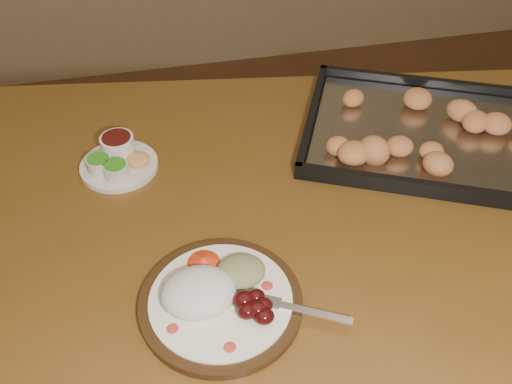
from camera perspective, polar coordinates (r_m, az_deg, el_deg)
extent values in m
cube|color=brown|center=(1.00, 0.32, -3.44)|extent=(1.62, 1.12, 0.04)
cylinder|color=#503518|center=(1.69, 22.98, -1.55)|extent=(0.07, 0.07, 0.71)
cylinder|color=#311E0D|center=(0.86, -3.53, -11.01)|extent=(0.24, 0.24, 0.01)
cylinder|color=white|center=(0.86, -3.56, -10.69)|extent=(0.21, 0.21, 0.01)
ellipsoid|color=#C0382E|center=(0.83, -8.34, -13.37)|extent=(0.02, 0.02, 0.00)
ellipsoid|color=#C0382E|center=(0.81, -2.63, -15.24)|extent=(0.02, 0.02, 0.00)
ellipsoid|color=#C0382E|center=(0.87, 1.12, -9.35)|extent=(0.02, 0.02, 0.00)
ellipsoid|color=#C0382E|center=(0.88, -8.19, -8.80)|extent=(0.02, 0.02, 0.00)
ellipsoid|color=white|center=(0.85, -5.78, -9.95)|extent=(0.14, 0.13, 0.05)
ellipsoid|color=#480A0C|center=(0.82, -0.87, -11.81)|extent=(0.03, 0.03, 0.02)
ellipsoid|color=#480A0C|center=(0.83, 0.69, -11.27)|extent=(0.03, 0.03, 0.02)
ellipsoid|color=#480A0C|center=(0.84, 0.00, -10.40)|extent=(0.03, 0.03, 0.02)
ellipsoid|color=#480A0C|center=(0.82, 0.84, -12.33)|extent=(0.03, 0.03, 0.02)
ellipsoid|color=#480A0C|center=(0.83, -1.23, -10.71)|extent=(0.03, 0.03, 0.02)
ellipsoid|color=#480A0C|center=(0.83, 0.16, -11.60)|extent=(0.03, 0.03, 0.02)
ellipsoid|color=#A08566|center=(0.87, -1.54, -7.91)|extent=(0.10, 0.09, 0.03)
cone|color=red|center=(0.89, -5.25, -6.86)|extent=(0.06, 0.06, 0.02)
cube|color=silver|center=(0.84, 5.68, -11.88)|extent=(0.11, 0.06, 0.00)
cube|color=silver|center=(0.84, 1.43, -10.92)|extent=(0.04, 0.03, 0.00)
cylinder|color=silver|center=(0.84, -0.11, -11.05)|extent=(0.02, 0.01, 0.00)
cylinder|color=silver|center=(0.85, 0.00, -10.76)|extent=(0.02, 0.01, 0.00)
cylinder|color=silver|center=(0.85, 0.10, -10.48)|extent=(0.02, 0.01, 0.00)
cylinder|color=silver|center=(0.85, 0.19, -10.20)|extent=(0.02, 0.01, 0.00)
cylinder|color=silver|center=(1.11, -13.52, 2.56)|extent=(0.15, 0.15, 0.01)
cylinder|color=silver|center=(1.09, -15.40, 2.67)|extent=(0.05, 0.05, 0.03)
cylinder|color=#32901C|center=(1.08, -15.53, 3.22)|extent=(0.04, 0.04, 0.00)
cylinder|color=silver|center=(1.07, -13.80, 2.10)|extent=(0.05, 0.05, 0.03)
cylinder|color=#32901C|center=(1.06, -13.92, 2.66)|extent=(0.04, 0.04, 0.00)
cylinder|color=white|center=(1.12, -13.66, 4.57)|extent=(0.06, 0.06, 0.04)
cylinder|color=#3D0D0B|center=(1.11, -13.81, 5.31)|extent=(0.05, 0.05, 0.00)
ellipsoid|color=#E5B551|center=(1.09, -11.69, 3.24)|extent=(0.04, 0.04, 0.02)
cube|color=black|center=(1.20, 16.95, 5.33)|extent=(0.60, 0.53, 0.01)
cube|color=black|center=(1.34, 17.07, 10.34)|extent=(0.45, 0.22, 0.02)
cube|color=black|center=(1.05, 17.14, 0.37)|extent=(0.45, 0.22, 0.02)
cube|color=black|center=(1.19, 5.63, 7.68)|extent=(0.16, 0.33, 0.02)
cube|color=silver|center=(1.20, 17.01, 5.57)|extent=(0.55, 0.49, 0.00)
ellipsoid|color=#D4834A|center=(1.19, 20.10, 5.90)|extent=(0.05, 0.05, 0.04)
ellipsoid|color=#D4834A|center=(1.23, 22.36, 6.54)|extent=(0.07, 0.07, 0.04)
ellipsoid|color=#D4834A|center=(1.27, 19.07, 8.55)|extent=(0.07, 0.07, 0.04)
ellipsoid|color=#D4834A|center=(1.23, 17.20, 8.00)|extent=(0.05, 0.05, 0.04)
ellipsoid|color=#D4834A|center=(1.24, 14.76, 8.92)|extent=(0.07, 0.07, 0.04)
ellipsoid|color=#D4834A|center=(1.20, 14.71, 7.39)|extent=(0.07, 0.07, 0.04)
ellipsoid|color=#D4834A|center=(1.17, 10.96, 7.37)|extent=(0.05, 0.05, 0.04)
ellipsoid|color=#D4834A|center=(1.13, 13.62, 5.36)|extent=(0.07, 0.07, 0.04)
ellipsoid|color=#D4834A|center=(1.13, 13.44, 5.47)|extent=(0.07, 0.07, 0.04)
ellipsoid|color=#D4834A|center=(1.11, 17.24, 3.60)|extent=(0.05, 0.05, 0.04)
ellipsoid|color=#D4834A|center=(1.16, 18.71, 5.05)|extent=(0.07, 0.07, 0.04)
ellipsoid|color=#D4834A|center=(1.17, 22.63, 4.39)|extent=(0.07, 0.07, 0.04)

